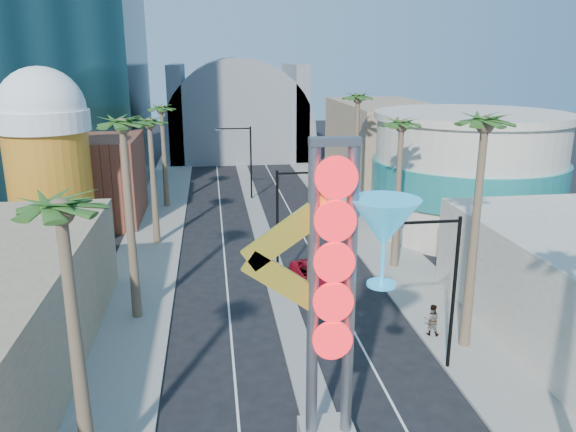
# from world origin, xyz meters

# --- Properties ---
(sidewalk_west) EXTENTS (5.00, 100.00, 0.15)m
(sidewalk_west) POSITION_xyz_m (-9.50, 35.00, 0.07)
(sidewalk_west) COLOR gray
(sidewalk_west) RESTS_ON ground
(sidewalk_east) EXTENTS (5.00, 100.00, 0.15)m
(sidewalk_east) POSITION_xyz_m (9.50, 35.00, 0.07)
(sidewalk_east) COLOR gray
(sidewalk_east) RESTS_ON ground
(median) EXTENTS (1.60, 84.00, 0.15)m
(median) POSITION_xyz_m (0.00, 38.00, 0.07)
(median) COLOR gray
(median) RESTS_ON ground
(brick_filler_west) EXTENTS (10.00, 10.00, 8.00)m
(brick_filler_west) POSITION_xyz_m (-16.00, 38.00, 4.00)
(brick_filler_west) COLOR brown
(brick_filler_west) RESTS_ON ground
(filler_east) EXTENTS (10.00, 20.00, 10.00)m
(filler_east) POSITION_xyz_m (16.00, 48.00, 5.00)
(filler_east) COLOR #8D735B
(filler_east) RESTS_ON ground
(beer_mug) EXTENTS (7.00, 7.00, 14.50)m
(beer_mug) POSITION_xyz_m (-17.00, 30.00, 7.84)
(beer_mug) COLOR #C18319
(beer_mug) RESTS_ON ground
(turquoise_building) EXTENTS (16.60, 16.60, 10.60)m
(turquoise_building) POSITION_xyz_m (18.00, 30.00, 5.25)
(turquoise_building) COLOR #B5AB99
(turquoise_building) RESTS_ON ground
(canopy) EXTENTS (22.00, 16.00, 22.00)m
(canopy) POSITION_xyz_m (0.00, 72.00, 4.31)
(canopy) COLOR slate
(canopy) RESTS_ON ground
(neon_sign) EXTENTS (6.53, 2.60, 12.55)m
(neon_sign) POSITION_xyz_m (0.82, 2.96, 7.31)
(neon_sign) COLOR gray
(neon_sign) RESTS_ON ground
(streetlight_0) EXTENTS (3.79, 0.25, 8.00)m
(streetlight_0) POSITION_xyz_m (0.55, 20.00, 4.88)
(streetlight_0) COLOR black
(streetlight_0) RESTS_ON ground
(streetlight_1) EXTENTS (3.79, 0.25, 8.00)m
(streetlight_1) POSITION_xyz_m (-0.55, 44.00, 4.88)
(streetlight_1) COLOR black
(streetlight_1) RESTS_ON ground
(streetlight_2) EXTENTS (3.45, 0.25, 8.00)m
(streetlight_2) POSITION_xyz_m (6.72, 8.00, 4.83)
(streetlight_2) COLOR black
(streetlight_2) RESTS_ON ground
(palm_0) EXTENTS (2.40, 2.40, 11.70)m
(palm_0) POSITION_xyz_m (-9.00, 2.00, 9.93)
(palm_0) COLOR brown
(palm_0) RESTS_ON ground
(palm_1) EXTENTS (2.40, 2.40, 12.70)m
(palm_1) POSITION_xyz_m (-9.00, 16.00, 10.82)
(palm_1) COLOR brown
(palm_1) RESTS_ON ground
(palm_2) EXTENTS (2.40, 2.40, 11.20)m
(palm_2) POSITION_xyz_m (-9.00, 30.00, 9.48)
(palm_2) COLOR brown
(palm_2) RESTS_ON ground
(palm_3) EXTENTS (2.40, 2.40, 11.20)m
(palm_3) POSITION_xyz_m (-9.00, 42.00, 9.48)
(palm_3) COLOR brown
(palm_3) RESTS_ON ground
(palm_5) EXTENTS (2.40, 2.40, 13.20)m
(palm_5) POSITION_xyz_m (9.00, 10.00, 11.27)
(palm_5) COLOR brown
(palm_5) RESTS_ON ground
(palm_6) EXTENTS (2.40, 2.40, 11.70)m
(palm_6) POSITION_xyz_m (9.00, 22.00, 9.93)
(palm_6) COLOR brown
(palm_6) RESTS_ON ground
(palm_7) EXTENTS (2.40, 2.40, 12.70)m
(palm_7) POSITION_xyz_m (9.00, 34.00, 10.82)
(palm_7) COLOR brown
(palm_7) RESTS_ON ground
(red_pickup) EXTENTS (3.33, 6.08, 1.61)m
(red_pickup) POSITION_xyz_m (2.58, 18.98, 0.81)
(red_pickup) COLOR #AD0D1F
(red_pickup) RESTS_ON ground
(pedestrian_b) EXTENTS (1.08, 0.97, 1.81)m
(pedestrian_b) POSITION_xyz_m (7.63, 11.30, 1.06)
(pedestrian_b) COLOR gray
(pedestrian_b) RESTS_ON sidewalk_east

